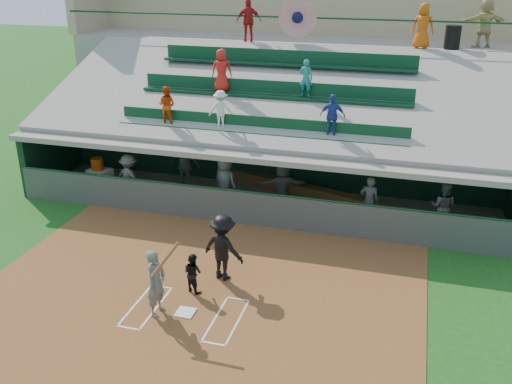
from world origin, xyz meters
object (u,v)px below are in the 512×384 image
(catcher, at_px, (193,273))
(water_cooler, at_px, (97,164))
(batter_at_plate, at_px, (156,282))
(white_table, at_px, (101,179))
(trash_bin, at_px, (453,37))
(home_plate, at_px, (185,312))

(catcher, relative_size, water_cooler, 2.45)
(batter_at_plate, xyz_separation_m, water_cooler, (-5.35, 6.56, 0.10))
(white_table, relative_size, trash_bin, 0.95)
(water_cooler, bearing_deg, home_plate, -46.96)
(batter_at_plate, relative_size, trash_bin, 2.30)
(home_plate, bearing_deg, trash_bin, 64.84)
(white_table, xyz_separation_m, trash_bin, (11.68, 5.91, 4.63))
(water_cooler, relative_size, trash_bin, 0.50)
(home_plate, distance_m, white_table, 8.71)
(catcher, height_order, trash_bin, trash_bin)
(home_plate, xyz_separation_m, white_table, (-5.90, 6.40, 0.36))
(batter_at_plate, height_order, catcher, batter_at_plate)
(batter_at_plate, height_order, trash_bin, trash_bin)
(white_table, bearing_deg, batter_at_plate, -35.40)
(home_plate, bearing_deg, batter_at_plate, -164.29)
(home_plate, distance_m, trash_bin, 14.48)
(white_table, height_order, water_cooler, water_cooler)
(trash_bin, bearing_deg, home_plate, -115.16)
(water_cooler, bearing_deg, batter_at_plate, -50.78)
(catcher, bearing_deg, water_cooler, -20.86)
(water_cooler, xyz_separation_m, trash_bin, (11.75, 5.92, 4.07))
(white_table, height_order, trash_bin, trash_bin)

